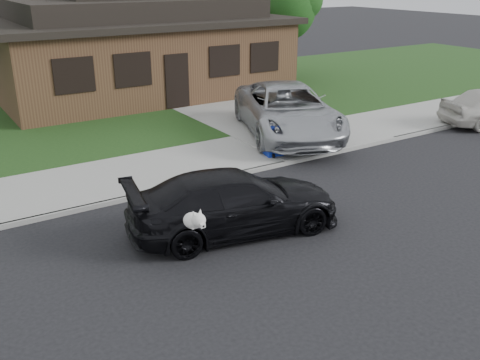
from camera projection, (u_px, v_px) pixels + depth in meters
ground at (241, 247)px, 10.88m from camera, size 120.00×120.00×0.00m
sidewalk at (144, 172)px, 14.79m from camera, size 60.00×3.00×0.12m
curb at (167, 190)px, 13.61m from camera, size 60.00×0.12×0.12m
lawn at (64, 112)px, 21.08m from camera, size 60.00×13.00×0.13m
driveway at (233, 108)px, 21.72m from camera, size 4.50×13.00×0.14m
sedan at (234, 202)px, 11.35m from camera, size 4.87×2.69×1.33m
minivan at (288, 110)px, 17.68m from camera, size 4.78×6.53×1.65m
recycling_bin at (274, 140)px, 15.86m from camera, size 0.67×0.67×0.93m
house at (136, 46)px, 23.90m from camera, size 12.60×8.60×4.65m
tree_1 at (290, 4)px, 26.92m from camera, size 3.15×3.00×5.25m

